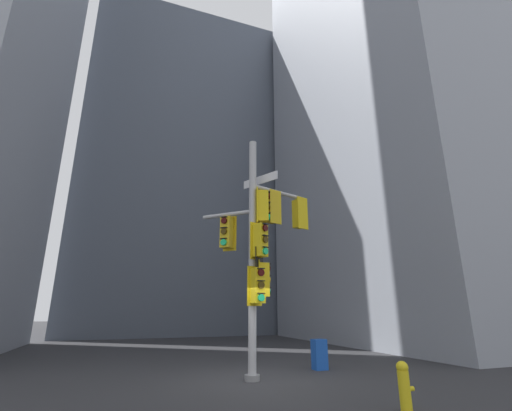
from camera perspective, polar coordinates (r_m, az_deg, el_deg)
ground at (r=10.82m, az=-0.63°, el=-26.67°), size 120.00×120.00×0.00m
building_tower_right at (r=33.84m, az=23.54°, el=23.71°), size 16.71×16.71×46.08m
building_mid_block at (r=37.72m, az=-12.22°, el=3.18°), size 17.65×17.65×28.81m
signal_pole_assembly at (r=11.04m, az=0.67°, el=-5.72°), size 3.58×1.93×7.28m
fire_hydrant at (r=8.17m, az=22.99°, el=-25.35°), size 0.33×0.23×0.92m
newspaper_box at (r=12.76m, az=10.29°, el=-22.74°), size 0.45×0.36×0.94m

